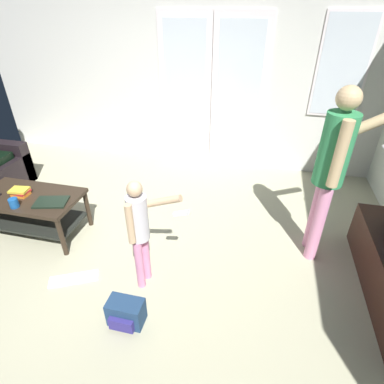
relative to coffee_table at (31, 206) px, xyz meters
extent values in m
cube|color=#B1AE8E|center=(0.97, -0.12, -0.36)|extent=(5.88, 4.71, 0.02)
cube|color=silver|center=(0.97, 2.21, 0.97)|extent=(5.88, 0.06, 2.64)
cube|color=white|center=(1.14, 2.16, 0.69)|extent=(0.75, 0.02, 2.14)
cube|color=silver|center=(1.14, 2.15, 0.74)|extent=(0.59, 0.01, 1.84)
cube|color=white|center=(1.90, 2.16, 0.69)|extent=(0.75, 0.02, 2.14)
cube|color=silver|center=(1.90, 2.15, 0.74)|extent=(0.59, 0.01, 1.84)
cube|color=white|center=(3.16, 2.16, 1.15)|extent=(0.62, 0.02, 1.24)
cube|color=silver|center=(3.16, 2.15, 1.15)|extent=(0.56, 0.01, 1.18)
cube|color=black|center=(-1.26, 0.97, -0.06)|extent=(0.92, 0.16, 0.57)
cube|color=#2F2319|center=(0.00, 0.00, 0.11)|extent=(1.06, 0.57, 0.04)
cube|color=black|center=(0.00, 0.00, -0.18)|extent=(0.98, 0.49, 0.02)
cylinder|color=#2F2319|center=(0.49, -0.25, -0.13)|extent=(0.05, 0.05, 0.44)
cylinder|color=#2F2319|center=(-0.49, 0.25, -0.13)|extent=(0.05, 0.05, 0.44)
cylinder|color=#2F2319|center=(0.49, 0.25, -0.13)|extent=(0.05, 0.05, 0.44)
cylinder|color=pink|center=(2.90, 0.29, 0.06)|extent=(0.11, 0.11, 0.81)
cylinder|color=pink|center=(2.90, 0.46, 0.06)|extent=(0.11, 0.11, 0.81)
cylinder|color=#349155|center=(2.90, 0.38, 0.78)|extent=(0.26, 0.26, 0.63)
sphere|color=#D9B683|center=(2.90, 0.38, 1.21)|extent=(0.19, 0.19, 0.19)
cylinder|color=#D9B683|center=(2.90, 0.20, 0.82)|extent=(0.09, 0.09, 0.56)
cylinder|color=#D9B683|center=(3.14, 0.56, 0.95)|extent=(0.53, 0.10, 0.37)
cylinder|color=pink|center=(1.39, -0.45, -0.09)|extent=(0.07, 0.07, 0.51)
cylinder|color=pink|center=(1.41, -0.34, -0.09)|extent=(0.07, 0.07, 0.51)
cylinder|color=silver|center=(1.40, -0.40, 0.37)|extent=(0.17, 0.17, 0.40)
sphere|color=#DAB289|center=(1.40, -0.40, 0.64)|extent=(0.12, 0.12, 0.12)
cylinder|color=#DAB289|center=(1.38, -0.51, 0.39)|extent=(0.06, 0.06, 0.36)
cylinder|color=#DAB289|center=(1.58, -0.31, 0.50)|extent=(0.36, 0.11, 0.19)
cube|color=white|center=(1.74, -0.33, 0.43)|extent=(0.14, 0.06, 0.08)
cube|color=navy|center=(1.41, -0.83, -0.24)|extent=(0.28, 0.16, 0.22)
cube|color=navy|center=(1.41, -0.93, -0.26)|extent=(0.20, 0.04, 0.11)
cube|color=white|center=(0.75, -0.54, -0.34)|extent=(0.45, 0.31, 0.02)
cube|color=silver|center=(0.75, -0.54, -0.33)|extent=(0.40, 0.26, 0.00)
cube|color=black|center=(0.32, -0.06, 0.14)|extent=(0.36, 0.28, 0.02)
cylinder|color=#174F99|center=(0.02, -0.21, 0.18)|extent=(0.09, 0.09, 0.09)
cube|color=orange|center=(-0.07, -0.01, 0.14)|extent=(0.16, 0.12, 0.03)
cube|color=red|center=(-0.08, 0.00, 0.17)|extent=(0.18, 0.14, 0.02)
cube|color=gold|center=(-0.08, -0.01, 0.19)|extent=(0.19, 0.15, 0.02)
camera|label=1|loc=(2.28, -2.22, 1.85)|focal=28.79mm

